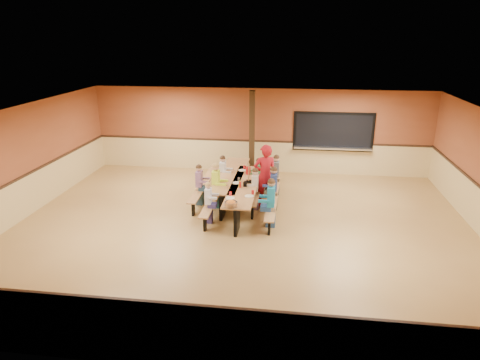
# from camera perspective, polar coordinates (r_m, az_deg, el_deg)

# --- Properties ---
(ground) EXTENTS (12.00, 12.00, 0.00)m
(ground) POSITION_cam_1_polar(r_m,az_deg,el_deg) (11.16, 0.14, -6.50)
(ground) COLOR olive
(ground) RESTS_ON ground
(room_envelope) EXTENTS (12.04, 10.04, 3.02)m
(room_envelope) POSITION_cam_1_polar(r_m,az_deg,el_deg) (10.88, 0.14, -3.22)
(room_envelope) COLOR brown
(room_envelope) RESTS_ON ground
(kitchen_pass_through) EXTENTS (2.78, 0.28, 1.38)m
(kitchen_pass_through) POSITION_cam_1_polar(r_m,az_deg,el_deg) (15.37, 12.32, 6.08)
(kitchen_pass_through) COLOR black
(kitchen_pass_through) RESTS_ON ground
(structural_post) EXTENTS (0.18, 0.18, 3.00)m
(structural_post) POSITION_cam_1_polar(r_m,az_deg,el_deg) (14.84, 1.60, 6.11)
(structural_post) COLOR black
(structural_post) RESTS_ON ground
(cafeteria_table_main) EXTENTS (1.91, 3.70, 0.74)m
(cafeteria_table_main) POSITION_cam_1_polar(r_m,az_deg,el_deg) (12.19, 0.59, -1.57)
(cafeteria_table_main) COLOR #A26F40
(cafeteria_table_main) RESTS_ON ground
(cafeteria_table_second) EXTENTS (1.91, 3.70, 0.74)m
(cafeteria_table_second) POSITION_cam_1_polar(r_m,az_deg,el_deg) (13.11, -1.21, -0.07)
(cafeteria_table_second) COLOR #A26F40
(cafeteria_table_second) RESTS_ON ground
(seated_child_white_left) EXTENTS (0.33, 0.27, 1.13)m
(seated_child_white_left) POSITION_cam_1_polar(r_m,az_deg,el_deg) (11.32, -4.23, -3.06)
(seated_child_white_left) COLOR silver
(seated_child_white_left) RESTS_ON ground
(seated_adult_yellow) EXTENTS (0.42, 0.34, 1.31)m
(seated_adult_yellow) POSITION_cam_1_polar(r_m,az_deg,el_deg) (12.29, -3.22, -0.78)
(seated_adult_yellow) COLOR #C6E533
(seated_adult_yellow) RESTS_ON ground
(seated_child_grey_left) EXTENTS (0.37, 0.31, 1.22)m
(seated_child_grey_left) POSITION_cam_1_polar(r_m,az_deg,el_deg) (13.37, -2.30, 0.67)
(seated_child_grey_left) COLOR silver
(seated_child_grey_left) RESTS_ON ground
(seated_child_teal_right) EXTENTS (0.41, 0.34, 1.29)m
(seated_child_teal_right) POSITION_cam_1_polar(r_m,az_deg,el_deg) (11.08, 4.15, -3.09)
(seated_child_teal_right) COLOR teal
(seated_child_teal_right) RESTS_ON ground
(seated_child_navy_right) EXTENTS (0.39, 0.32, 1.26)m
(seated_child_navy_right) POSITION_cam_1_polar(r_m,az_deg,el_deg) (12.17, 4.50, -1.14)
(seated_child_navy_right) COLOR navy
(seated_child_navy_right) RESTS_ON ground
(seated_child_char_right) EXTENTS (0.39, 0.32, 1.26)m
(seated_child_char_right) POSITION_cam_1_polar(r_m,az_deg,el_deg) (13.34, 4.81, 0.67)
(seated_child_char_right) COLOR #4F5459
(seated_child_char_right) RESTS_ON ground
(seated_child_purple_sec) EXTENTS (0.37, 0.30, 1.21)m
(seated_child_purple_sec) POSITION_cam_1_polar(r_m,az_deg,el_deg) (12.55, -5.44, -0.66)
(seated_child_purple_sec) COLOR #82577D
(seated_child_purple_sec) RESTS_ON ground
(seated_child_green_sec) EXTENTS (0.36, 0.30, 1.19)m
(seated_child_green_sec) POSITION_cam_1_polar(r_m,az_deg,el_deg) (13.18, 2.47, 0.35)
(seated_child_green_sec) COLOR #3A7544
(seated_child_green_sec) RESTS_ON ground
(seated_child_tan_sec) EXTENTS (0.37, 0.30, 1.21)m
(seated_child_tan_sec) POSITION_cam_1_polar(r_m,az_deg,el_deg) (12.17, 2.01, -1.22)
(seated_child_tan_sec) COLOR #BDAD99
(seated_child_tan_sec) RESTS_ON ground
(standing_woman) EXTENTS (0.77, 0.62, 1.84)m
(standing_woman) POSITION_cam_1_polar(r_m,az_deg,el_deg) (12.35, 3.36, 0.61)
(standing_woman) COLOR #A9131C
(standing_woman) RESTS_ON ground
(punch_pitcher) EXTENTS (0.16, 0.16, 0.22)m
(punch_pitcher) POSITION_cam_1_polar(r_m,az_deg,el_deg) (12.99, 1.09, 1.26)
(punch_pitcher) COLOR red
(punch_pitcher) RESTS_ON cafeteria_table_main
(chip_bowl) EXTENTS (0.32, 0.32, 0.15)m
(chip_bowl) POSITION_cam_1_polar(r_m,az_deg,el_deg) (10.58, -1.22, -3.17)
(chip_bowl) COLOR orange
(chip_bowl) RESTS_ON cafeteria_table_main
(napkin_dispenser) EXTENTS (0.10, 0.14, 0.13)m
(napkin_dispenser) POSITION_cam_1_polar(r_m,az_deg,el_deg) (11.98, 0.71, -0.52)
(napkin_dispenser) COLOR black
(napkin_dispenser) RESTS_ON cafeteria_table_main
(condiment_mustard) EXTENTS (0.06, 0.06, 0.17)m
(condiment_mustard) POSITION_cam_1_polar(r_m,az_deg,el_deg) (11.92, -0.04, -0.52)
(condiment_mustard) COLOR yellow
(condiment_mustard) RESTS_ON cafeteria_table_main
(condiment_ketchup) EXTENTS (0.06, 0.06, 0.17)m
(condiment_ketchup) POSITION_cam_1_polar(r_m,az_deg,el_deg) (11.84, 0.02, -0.64)
(condiment_ketchup) COLOR #B2140F
(condiment_ketchup) RESTS_ON cafeteria_table_main
(table_paddle) EXTENTS (0.16, 0.16, 0.56)m
(table_paddle) POSITION_cam_1_polar(r_m,az_deg,el_deg) (12.25, 1.18, 0.28)
(table_paddle) COLOR black
(table_paddle) RESTS_ON cafeteria_table_main
(place_settings) EXTENTS (0.65, 3.30, 0.11)m
(place_settings) POSITION_cam_1_polar(r_m,az_deg,el_deg) (12.09, 0.59, -0.37)
(place_settings) COLOR beige
(place_settings) RESTS_ON cafeteria_table_main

